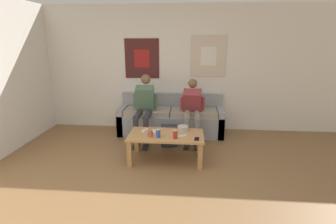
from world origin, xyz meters
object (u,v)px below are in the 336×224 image
backpack (169,136)px  game_controller_near_left (182,136)px  drink_can_blue (158,134)px  game_controller_near_right (145,130)px  person_seated_adult (144,105)px  pillar_candle (150,134)px  game_controller_far_center (156,131)px  drink_can_red (175,134)px  ceramic_bowl (183,128)px  couch (171,119)px  cell_phone (197,139)px  person_seated_teen (192,108)px  coffee_table (166,139)px

backpack → game_controller_near_left: bearing=-69.7°
drink_can_blue → game_controller_near_right: size_ratio=0.85×
person_seated_adult → pillar_candle: bearing=-75.4°
drink_can_blue → game_controller_far_center: size_ratio=0.98×
drink_can_red → game_controller_near_left: bearing=37.7°
drink_can_blue → backpack: bearing=82.2°
person_seated_adult → ceramic_bowl: (0.76, -0.70, -0.19)m
ceramic_bowl → game_controller_far_center: (-0.43, -0.13, -0.03)m
ceramic_bowl → game_controller_near_right: (-0.61, -0.08, -0.03)m
drink_can_blue → drink_can_red: (0.26, -0.02, 0.00)m
couch → ceramic_bowl: 1.10m
couch → backpack: 0.67m
cell_phone → backpack: bearing=121.6°
person_seated_teen → backpack: person_seated_teen is taller
person_seated_teen → backpack: size_ratio=3.12×
person_seated_adult → game_controller_near_left: person_seated_adult is taller
person_seated_adult → ceramic_bowl: 1.04m
game_controller_near_left → game_controller_near_right: same height
backpack → coffee_table: bearing=-89.7°
ceramic_bowl → game_controller_near_right: bearing=-172.6°
backpack → cell_phone: bearing=-58.4°
coffee_table → cell_phone: cell_phone is taller
couch → coffee_table: 1.27m
person_seated_adult → cell_phone: 1.47m
person_seated_adult → person_seated_teen: size_ratio=1.08×
couch → person_seated_adult: 0.71m
pillar_candle → game_controller_near_left: pillar_candle is taller
game_controller_near_left → game_controller_near_right: 0.65m
game_controller_near_left → drink_can_blue: bearing=-170.6°
drink_can_red → cell_phone: (0.32, -0.01, -0.06)m
drink_can_blue → cell_phone: drink_can_blue is taller
ceramic_bowl → pillar_candle: 0.59m
coffee_table → game_controller_far_center: game_controller_far_center is taller
drink_can_blue → coffee_table: bearing=53.8°
cell_phone → person_seated_adult: bearing=132.0°
person_seated_teen → backpack: (-0.41, -0.33, -0.45)m
backpack → game_controller_near_left: game_controller_near_left is taller
drink_can_red → game_controller_far_center: 0.41m
coffee_table → drink_can_red: 0.26m
ceramic_bowl → game_controller_far_center: 0.45m
ceramic_bowl → cell_phone: (0.22, -0.39, -0.04)m
couch → game_controller_far_center: (-0.16, -1.18, 0.16)m
game_controller_near_right → game_controller_far_center: (0.18, -0.05, 0.00)m
coffee_table → backpack: (-0.00, 0.60, -0.19)m
person_seated_teen → cell_phone: 1.13m
couch → ceramic_bowl: size_ratio=11.69×
person_seated_adult → drink_can_red: 1.27m
backpack → game_controller_far_center: size_ratio=2.86×
person_seated_teen → drink_can_red: person_seated_teen is taller
couch → person_seated_teen: 0.63m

